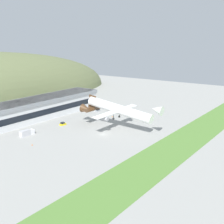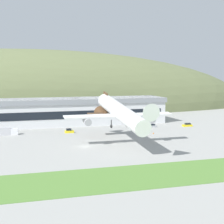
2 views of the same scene
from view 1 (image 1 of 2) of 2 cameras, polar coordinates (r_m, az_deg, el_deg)
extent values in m
plane|color=#9E9E99|center=(158.35, -1.57, -4.11)|extent=(391.92, 391.92, 0.00)
cube|color=#568438|center=(140.30, 10.88, -6.73)|extent=(352.73, 19.76, 0.08)
cube|color=silver|center=(184.67, -16.63, -0.16)|extent=(119.58, 17.58, 12.06)
cube|color=gray|center=(183.60, -16.73, 1.34)|extent=(120.78, 18.78, 2.17)
cube|color=black|center=(178.09, -14.85, -0.74)|extent=(114.79, 0.16, 3.38)
cylinder|color=white|center=(163.81, 1.37, 0.45)|extent=(5.02, 39.04, 10.01)
cone|color=white|center=(152.34, 8.24, 0.41)|extent=(4.92, 6.12, 5.60)
cone|color=#4C331E|center=(177.62, -4.65, 0.49)|extent=(4.92, 7.12, 5.73)
cube|color=#4C331E|center=(174.16, -3.67, 1.78)|extent=(0.50, 5.53, 8.61)
cube|color=#4C331E|center=(175.20, -3.71, 0.48)|extent=(13.06, 3.53, 0.81)
cube|color=white|center=(165.12, 0.82, 0.16)|extent=(36.94, 3.63, 0.91)
cylinder|color=#9E9EA3|center=(156.43, -1.32, -1.17)|extent=(2.30, 3.87, 2.75)
cylinder|color=#9E9EA3|center=(174.19, 3.02, 0.36)|extent=(2.30, 3.87, 2.75)
cylinder|color=#2D2D2D|center=(163.51, 0.27, -0.87)|extent=(0.28, 0.28, 2.20)
cylinder|color=#2D2D2D|center=(163.79, 0.27, -1.24)|extent=(0.45, 1.10, 1.10)
cylinder|color=#2D2D2D|center=(167.93, 1.35, -0.48)|extent=(0.28, 0.28, 2.20)
cylinder|color=#2D2D2D|center=(168.20, 1.35, -0.85)|extent=(0.45, 1.10, 1.10)
cylinder|color=#2D2D2D|center=(157.29, 5.43, -0.72)|extent=(0.22, 0.22, 1.98)
cylinder|color=#2D2D2D|center=(157.54, 5.42, -1.07)|extent=(0.30, 0.82, 0.82)
cube|color=#999EA3|center=(206.44, -2.65, 0.23)|extent=(4.42, 1.93, 0.79)
cube|color=black|center=(206.44, -2.61, 0.43)|extent=(2.44, 1.61, 0.65)
cube|color=gold|center=(176.54, -8.97, -2.24)|extent=(3.82, 2.24, 0.93)
cube|color=black|center=(176.20, -9.03, -1.98)|extent=(2.15, 1.80, 0.76)
cube|color=gold|center=(217.39, 0.52, 0.94)|extent=(4.44, 2.11, 0.83)
cube|color=black|center=(217.39, 0.56, 1.14)|extent=(2.48, 1.70, 0.68)
cube|color=silver|center=(163.77, -14.55, -3.50)|extent=(2.68, 2.48, 2.45)
cube|color=black|center=(164.49, -14.21, -3.25)|extent=(0.14, 2.04, 1.08)
cube|color=#B7B7BC|center=(161.15, -15.63, -3.76)|extent=(5.63, 2.56, 2.97)
cube|color=orange|center=(147.48, -14.39, -5.91)|extent=(0.52, 0.52, 0.03)
cone|color=orange|center=(147.38, -14.40, -5.80)|extent=(0.40, 0.40, 0.55)
cube|color=orange|center=(192.23, 0.06, -0.89)|extent=(0.52, 0.52, 0.03)
cone|color=orange|center=(192.16, 0.06, -0.80)|extent=(0.40, 0.40, 0.55)
camera|label=2|loc=(99.94, 48.92, -5.18)|focal=60.00mm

